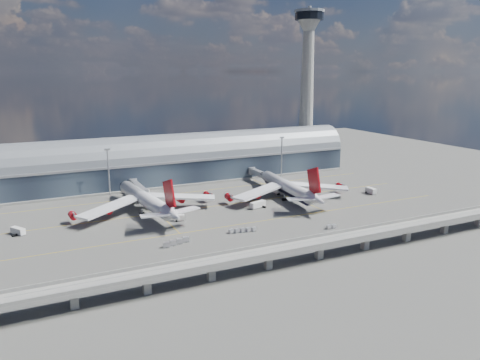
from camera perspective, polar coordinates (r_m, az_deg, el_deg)
name	(u,v)px	position (r m, az deg, el deg)	size (l,w,h in m)	color
ground	(247,215)	(209.62, 0.91, -4.32)	(500.00, 500.00, 0.00)	#474744
taxi_lines	(227,203)	(228.76, -1.57, -2.83)	(200.00, 80.12, 0.01)	gold
terminal	(188,161)	(276.80, -6.33, 2.31)	(200.00, 30.00, 28.00)	#202836
control_tower	(307,89)	(314.92, 8.17, 10.94)	(19.00, 19.00, 103.00)	gray
guideway	(319,244)	(163.28, 9.66, -7.69)	(220.00, 8.50, 7.20)	gray
floodlight_mast_left	(109,172)	(242.17, -15.71, 0.90)	(3.00, 0.70, 25.70)	gray
floodlight_mast_right	(282,157)	(276.73, 5.09, 2.82)	(3.00, 0.70, 25.70)	gray
airliner_left	(147,200)	(215.15, -11.29, -2.40)	(67.59, 71.06, 21.64)	white
airliner_right	(289,188)	(236.09, 5.93, -0.97)	(65.81, 68.81, 21.82)	white
jet_bridge_left	(138,187)	(244.85, -12.35, -0.81)	(4.40, 28.00, 7.25)	gray
jet_bridge_right	(262,175)	(267.71, 2.66, 0.66)	(4.40, 32.00, 7.25)	gray
service_truck_0	(18,231)	(204.84, -25.45, -5.63)	(5.57, 6.85, 2.80)	silver
service_truck_1	(179,218)	(203.43, -7.42, -4.59)	(4.89, 3.23, 2.61)	silver
service_truck_2	(258,205)	(220.43, 2.19, -3.02)	(8.80, 5.02, 3.07)	silver
service_truck_3	(371,191)	(254.91, 15.66, -1.28)	(2.89, 6.62, 3.16)	silver
service_truck_4	(279,191)	(245.77, 4.76, -1.35)	(4.65, 6.15, 3.24)	silver
service_truck_5	(143,192)	(247.50, -11.79, -1.48)	(6.99, 5.38, 3.19)	silver
cargo_train_0	(176,242)	(176.42, -7.76, -7.51)	(11.29, 4.70, 1.87)	gray
cargo_train_1	(243,230)	(187.90, 0.32, -6.14)	(11.66, 3.57, 1.54)	gray
cargo_train_2	(331,227)	(195.68, 11.04, -5.61)	(4.53, 1.82, 1.50)	gray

